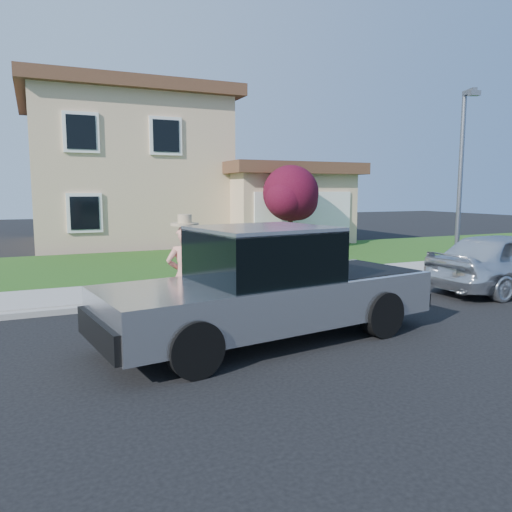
{
  "coord_description": "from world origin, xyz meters",
  "views": [
    {
      "loc": [
        -3.98,
        -7.54,
        2.44
      ],
      "look_at": [
        -0.13,
        1.09,
        1.2
      ],
      "focal_mm": 35.0,
      "sensor_mm": 36.0,
      "label": 1
    }
  ],
  "objects_px": {
    "sedan": "(509,261)",
    "ornamental_tree": "(291,196)",
    "woman": "(186,274)",
    "trash_bin": "(312,261)",
    "pickup_truck": "(269,287)",
    "street_lamp": "(461,177)"
  },
  "relations": [
    {
      "from": "street_lamp",
      "to": "sedan",
      "type": "bearing_deg",
      "value": -42.3
    },
    {
      "from": "pickup_truck",
      "to": "trash_bin",
      "type": "relative_size",
      "value": 5.33
    },
    {
      "from": "sedan",
      "to": "street_lamp",
      "type": "bearing_deg",
      "value": 26.2
    },
    {
      "from": "ornamental_tree",
      "to": "sedan",
      "type": "bearing_deg",
      "value": -82.61
    },
    {
      "from": "woman",
      "to": "trash_bin",
      "type": "bearing_deg",
      "value": -137.22
    },
    {
      "from": "sedan",
      "to": "trash_bin",
      "type": "xyz_separation_m",
      "value": [
        -4.19,
        2.23,
        -0.03
      ]
    },
    {
      "from": "ornamental_tree",
      "to": "trash_bin",
      "type": "xyz_separation_m",
      "value": [
        -3.02,
        -6.81,
        -1.52
      ]
    },
    {
      "from": "woman",
      "to": "sedan",
      "type": "relative_size",
      "value": 0.47
    },
    {
      "from": "woman",
      "to": "ornamental_tree",
      "type": "bearing_deg",
      "value": -113.8
    },
    {
      "from": "woman",
      "to": "ornamental_tree",
      "type": "relative_size",
      "value": 0.61
    },
    {
      "from": "sedan",
      "to": "street_lamp",
      "type": "xyz_separation_m",
      "value": [
        -0.58,
        1.08,
        2.05
      ]
    },
    {
      "from": "street_lamp",
      "to": "woman",
      "type": "bearing_deg",
      "value": -152.71
    },
    {
      "from": "pickup_truck",
      "to": "sedan",
      "type": "xyz_separation_m",
      "value": [
        7.03,
        1.18,
        -0.14
      ]
    },
    {
      "from": "sedan",
      "to": "ornamental_tree",
      "type": "xyz_separation_m",
      "value": [
        -1.17,
        9.04,
        1.5
      ]
    },
    {
      "from": "trash_bin",
      "to": "woman",
      "type": "bearing_deg",
      "value": -169.06
    },
    {
      "from": "sedan",
      "to": "pickup_truck",
      "type": "bearing_deg",
      "value": 97.78
    },
    {
      "from": "pickup_truck",
      "to": "woman",
      "type": "height_order",
      "value": "woman"
    },
    {
      "from": "woman",
      "to": "ornamental_tree",
      "type": "xyz_separation_m",
      "value": [
        6.89,
        8.95,
        1.27
      ]
    },
    {
      "from": "pickup_truck",
      "to": "sedan",
      "type": "height_order",
      "value": "pickup_truck"
    },
    {
      "from": "woman",
      "to": "trash_bin",
      "type": "distance_m",
      "value": 4.43
    },
    {
      "from": "sedan",
      "to": "street_lamp",
      "type": "relative_size",
      "value": 0.89
    },
    {
      "from": "pickup_truck",
      "to": "sedan",
      "type": "distance_m",
      "value": 7.13
    }
  ]
}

